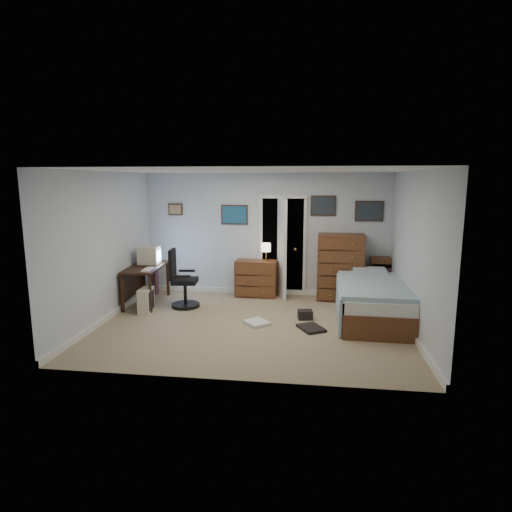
% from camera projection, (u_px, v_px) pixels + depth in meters
% --- Properties ---
extents(floor, '(5.00, 4.00, 0.02)m').
position_uv_depth(floor, '(253.00, 325.00, 7.05)').
color(floor, tan).
rests_on(floor, ground).
extents(computer_desk, '(0.67, 1.31, 0.73)m').
position_uv_depth(computer_desk, '(142.00, 275.00, 8.20)').
color(computer_desk, black).
rests_on(computer_desk, floor).
extents(crt_monitor, '(0.40, 0.38, 0.35)m').
position_uv_depth(crt_monitor, '(149.00, 255.00, 8.27)').
color(crt_monitor, beige).
rests_on(crt_monitor, computer_desk).
extents(keyboard, '(0.17, 0.40, 0.02)m').
position_uv_depth(keyboard, '(148.00, 269.00, 7.79)').
color(keyboard, beige).
rests_on(keyboard, computer_desk).
extents(pc_tower, '(0.23, 0.42, 0.44)m').
position_uv_depth(pc_tower, '(146.00, 300.00, 7.69)').
color(pc_tower, beige).
rests_on(pc_tower, floor).
extents(office_chair, '(0.58, 0.58, 1.10)m').
position_uv_depth(office_chair, '(182.00, 285.00, 7.98)').
color(office_chair, black).
rests_on(office_chair, floor).
extents(media_stack, '(0.17, 0.17, 0.84)m').
position_uv_depth(media_stack, '(153.00, 274.00, 8.87)').
color(media_stack, maroon).
rests_on(media_stack, floor).
extents(low_dresser, '(0.85, 0.45, 0.74)m').
position_uv_depth(low_dresser, '(256.00, 278.00, 8.74)').
color(low_dresser, brown).
rests_on(low_dresser, floor).
extents(table_lamp, '(0.19, 0.19, 0.36)m').
position_uv_depth(table_lamp, '(266.00, 248.00, 8.60)').
color(table_lamp, gold).
rests_on(table_lamp, low_dresser).
extents(doorway, '(0.96, 1.12, 2.05)m').
position_uv_depth(doorway, '(284.00, 245.00, 9.05)').
color(doorway, black).
rests_on(doorway, floor).
extents(tall_dresser, '(0.92, 0.57, 1.31)m').
position_uv_depth(tall_dresser, '(340.00, 267.00, 8.45)').
color(tall_dresser, brown).
rests_on(tall_dresser, floor).
extents(headboard_bookcase, '(0.96, 0.30, 0.85)m').
position_uv_depth(headboard_bookcase, '(394.00, 277.00, 8.46)').
color(headboard_bookcase, brown).
rests_on(headboard_bookcase, floor).
extents(bed, '(1.24, 2.22, 0.72)m').
position_uv_depth(bed, '(372.00, 300.00, 7.29)').
color(bed, brown).
rests_on(bed, floor).
extents(wall_posters, '(4.38, 0.04, 0.60)m').
position_uv_depth(wall_posters, '(294.00, 211.00, 8.60)').
color(wall_posters, '#331E11').
rests_on(wall_posters, floor).
extents(floor_clutter, '(1.39, 0.90, 0.15)m').
position_uv_depth(floor_clutter, '(291.00, 321.00, 7.08)').
color(floor_clutter, black).
rests_on(floor_clutter, floor).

